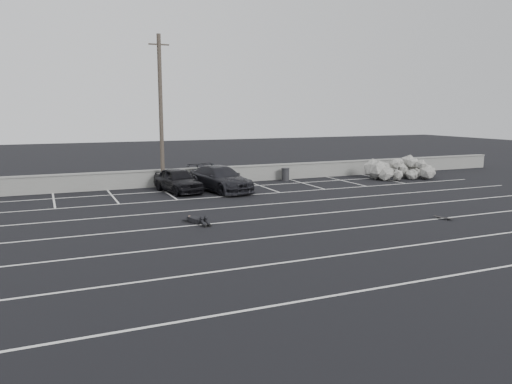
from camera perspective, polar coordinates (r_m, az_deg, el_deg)
name	(u,v)px	position (r m, az deg, el deg)	size (l,w,h in m)	color
ground	(290,235)	(18.96, 3.85, -4.95)	(120.00, 120.00, 0.00)	black
seawall	(189,176)	(31.75, -7.72, 1.80)	(50.00, 0.45, 1.06)	gray
stall_lines	(244,213)	(22.84, -1.38, -2.46)	(36.00, 20.05, 0.01)	silver
car_left	(178,180)	(28.98, -8.90, 1.35)	(1.65, 4.11, 1.40)	black
car_right	(220,179)	(29.07, -4.09, 1.52)	(2.04, 5.02, 1.46)	black
utility_pole	(161,112)	(30.26, -10.82, 8.98)	(1.20, 0.24, 9.01)	#4C4238
trash_bin	(285,174)	(33.40, 3.38, 2.04)	(0.59, 0.59, 0.85)	#28282B
riprap_pile	(399,171)	(35.94, 15.99, 2.32)	(5.13, 3.38, 1.26)	#A7A49C
person	(195,217)	(21.15, -7.03, -2.91)	(1.27, 2.23, 0.42)	black
skateboard	(443,218)	(23.08, 20.63, -2.78)	(0.43, 0.72, 0.08)	black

